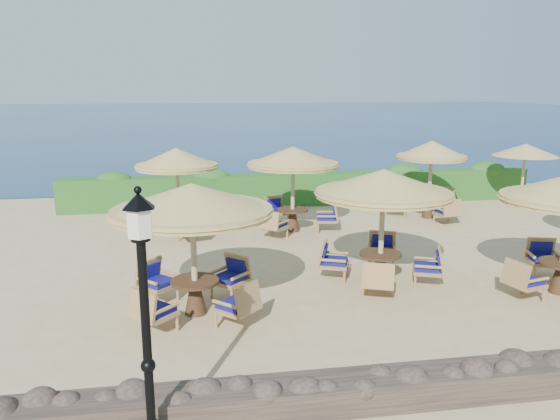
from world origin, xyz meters
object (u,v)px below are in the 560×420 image
at_px(cafe_set_1, 383,203).
at_px(cafe_set_4, 293,170).
at_px(lamp_post, 147,338).
at_px(extra_parasol, 526,150).
at_px(cafe_set_0, 193,221).
at_px(cafe_set_3, 177,175).
at_px(cafe_set_5, 431,166).

bearing_deg(cafe_set_1, cafe_set_4, 103.58).
bearing_deg(cafe_set_4, lamp_post, -109.73).
xyz_separation_m(extra_parasol, cafe_set_1, (-7.79, -6.65, -0.27)).
relative_size(lamp_post, cafe_set_0, 1.04).
xyz_separation_m(extra_parasol, cafe_set_3, (-12.46, -1.62, -0.34)).
distance_m(cafe_set_0, cafe_set_5, 10.62).
bearing_deg(cafe_set_5, extra_parasol, 11.53).
bearing_deg(cafe_set_5, cafe_set_0, -139.14).
distance_m(extra_parasol, cafe_set_5, 4.10).
distance_m(lamp_post, cafe_set_3, 10.38).
bearing_deg(lamp_post, extra_parasol, 43.60).
relative_size(cafe_set_0, cafe_set_5, 1.16).
xyz_separation_m(lamp_post, extra_parasol, (12.60, 12.00, 0.62)).
bearing_deg(cafe_set_4, cafe_set_3, 176.72).
bearing_deg(cafe_set_1, cafe_set_0, -165.26).
bearing_deg(cafe_set_0, extra_parasol, 32.84).
relative_size(cafe_set_1, cafe_set_3, 1.15).
xyz_separation_m(lamp_post, cafe_set_1, (4.81, 5.35, 0.34)).
xyz_separation_m(lamp_post, cafe_set_3, (0.14, 10.38, 0.28)).
bearing_deg(cafe_set_3, cafe_set_0, -86.01).
xyz_separation_m(lamp_post, cafe_set_4, (3.65, 10.18, 0.37)).
bearing_deg(cafe_set_5, lamp_post, -127.57).
xyz_separation_m(cafe_set_1, cafe_set_3, (-4.67, 5.03, -0.07)).
xyz_separation_m(cafe_set_0, cafe_set_3, (-0.43, 6.14, -0.08)).
relative_size(lamp_post, extra_parasol, 1.38).
bearing_deg(cafe_set_4, cafe_set_5, 11.48).
distance_m(cafe_set_4, cafe_set_5, 5.06).
height_order(cafe_set_3, cafe_set_4, same).
distance_m(lamp_post, cafe_set_4, 10.82).
distance_m(extra_parasol, cafe_set_3, 12.56).
bearing_deg(cafe_set_3, cafe_set_4, -3.28).
distance_m(cafe_set_0, cafe_set_1, 4.39).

